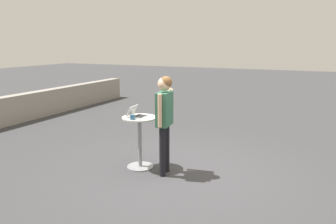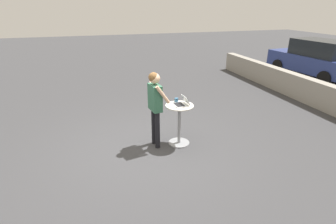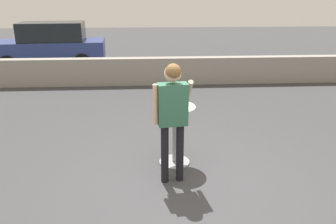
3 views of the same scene
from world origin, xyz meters
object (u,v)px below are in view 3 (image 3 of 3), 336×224
Objects in this scene: parked_car_near_street at (50,45)px; cafe_table at (175,130)px; coffee_mug at (160,104)px; standing_person at (173,109)px; laptop at (174,103)px.

cafe_table is at bearing -62.91° from parked_car_near_street.
standing_person is (0.16, -0.55, 0.10)m from coffee_mug.
parked_car_near_street reaches higher than coffee_mug.
coffee_mug is 0.58m from standing_person.
standing_person reaches higher than laptop.
parked_car_near_street is (-3.97, 8.45, -0.29)m from standing_person.
standing_person reaches higher than cafe_table.
coffee_mug is (-0.23, -0.04, 0.00)m from laptop.
parked_car_near_street is at bearing 117.20° from laptop.
cafe_table is at bearing -0.74° from coffee_mug.
cafe_table is 2.77× the size of laptop.
laptop is 0.08× the size of parked_car_near_street.
standing_person is 0.41× the size of parked_car_near_street.
laptop reaches higher than cafe_table.
cafe_table is 0.56× the size of standing_person.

